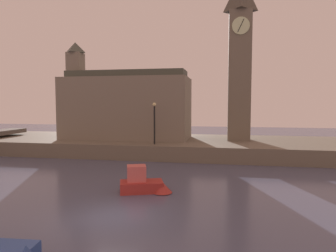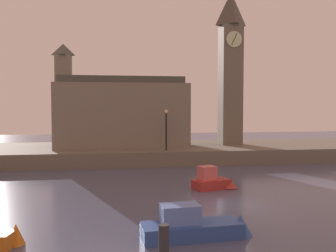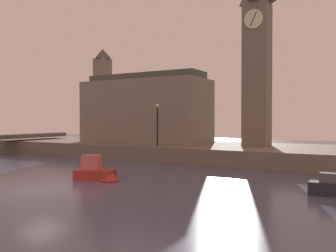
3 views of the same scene
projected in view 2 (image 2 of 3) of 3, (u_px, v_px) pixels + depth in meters
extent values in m
plane|color=#474C66|center=(227.00, 205.00, 22.18)|extent=(120.00, 120.00, 0.00)
cube|color=#6B6051|center=(173.00, 152.00, 41.90)|extent=(70.00, 12.00, 1.50)
cube|color=#6B6051|center=(230.00, 85.00, 42.87)|extent=(2.37, 2.37, 13.86)
cylinder|color=beige|center=(234.00, 39.00, 41.37)|extent=(1.80, 0.12, 1.80)
cube|color=black|center=(234.00, 39.00, 41.30)|extent=(0.66, 0.04, 1.33)
pyramid|color=#4A4339|center=(231.00, 9.00, 42.40)|extent=(2.61, 2.61, 3.88)
cube|color=slate|center=(122.00, 115.00, 40.68)|extent=(14.25, 6.25, 6.93)
cube|color=slate|center=(64.00, 102.00, 39.67)|extent=(1.65, 1.65, 9.98)
pyramid|color=#474C42|center=(63.00, 50.00, 39.38)|extent=(1.82, 1.82, 1.23)
cube|color=#42473D|center=(122.00, 81.00, 40.48)|extent=(13.53, 3.75, 0.80)
cylinder|color=black|center=(166.00, 132.00, 36.93)|extent=(0.16, 0.16, 3.76)
sphere|color=#F2E099|center=(166.00, 112.00, 36.82)|extent=(0.36, 0.36, 0.36)
cube|color=#2D4C93|center=(192.00, 230.00, 16.53)|extent=(4.66, 1.84, 0.70)
cube|color=#5B7AC1|center=(180.00, 214.00, 16.41)|extent=(1.81, 1.18, 0.85)
cone|color=#2D4C93|center=(240.00, 227.00, 16.87)|extent=(1.45, 1.45, 1.14)
cone|color=orange|center=(16.00, 236.00, 15.74)|extent=(1.08, 1.08, 1.07)
cube|color=maroon|center=(211.00, 184.00, 26.47)|extent=(2.95, 2.15, 0.67)
cube|color=#CC5651|center=(207.00, 173.00, 26.38)|extent=(1.41, 1.28, 0.99)
cone|color=maroon|center=(229.00, 183.00, 26.66)|extent=(1.56, 1.56, 0.66)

